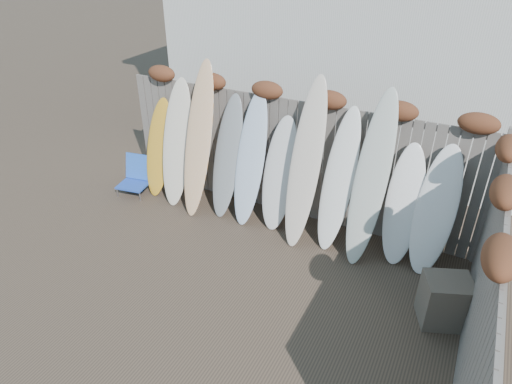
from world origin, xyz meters
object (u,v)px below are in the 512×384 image
at_px(wooden_crate, 445,301).
at_px(lattice_panel, 489,270).
at_px(beach_chair, 136,176).
at_px(surfboard_0, 159,148).

height_order(wooden_crate, lattice_panel, lattice_panel).
bearing_deg(lattice_panel, beach_chair, 177.47).
distance_m(wooden_crate, surfboard_0, 5.22).
bearing_deg(surfboard_0, wooden_crate, -9.98).
relative_size(wooden_crate, surfboard_0, 0.36).
bearing_deg(lattice_panel, wooden_crate, -151.35).
xyz_separation_m(wooden_crate, lattice_panel, (0.37, 0.17, 0.50)).
height_order(beach_chair, lattice_panel, lattice_panel).
bearing_deg(beach_chair, surfboard_0, 31.18).
distance_m(beach_chair, wooden_crate, 5.55).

